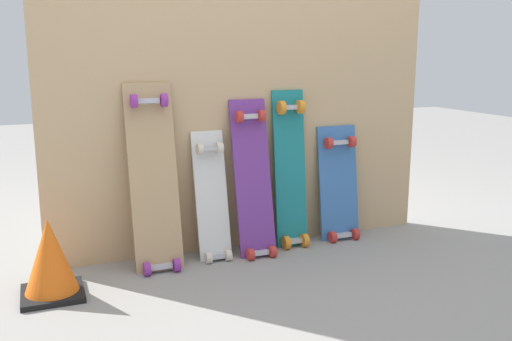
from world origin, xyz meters
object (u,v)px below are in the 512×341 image
skateboard_white (212,202)px  skateboard_natural (154,184)px  skateboard_blue (339,189)px  skateboard_purple (254,185)px  skateboard_teal (291,175)px  traffic_cone (50,259)px

skateboard_white → skateboard_natural: bearing=-176.0°
skateboard_blue → skateboard_natural: bearing=-177.3°
skateboard_purple → skateboard_white: bearing=175.5°
skateboard_white → skateboard_blue: (0.73, 0.03, -0.00)m
skateboard_natural → skateboard_teal: 0.73m
skateboard_natural → skateboard_teal: (0.73, 0.05, -0.02)m
skateboard_natural → skateboard_blue: size_ratio=1.37×
skateboard_teal → skateboard_blue: skateboard_teal is taller
skateboard_purple → skateboard_teal: size_ratio=0.96×
skateboard_white → skateboard_purple: skateboard_purple is taller
skateboard_natural → skateboard_blue: skateboard_natural is taller
skateboard_teal → traffic_cone: (-1.22, -0.24, -0.21)m
skateboard_purple → traffic_cone: skateboard_purple is taller
skateboard_purple → skateboard_blue: skateboard_purple is taller
skateboard_teal → traffic_cone: size_ratio=2.59×
skateboard_purple → skateboard_natural: bearing=-179.6°
skateboard_natural → skateboard_teal: size_ratio=1.07×
skateboard_natural → skateboard_white: (0.29, 0.02, -0.12)m
skateboard_blue → traffic_cone: (-1.51, -0.24, -0.11)m
skateboard_white → skateboard_blue: skateboard_white is taller
skateboard_blue → skateboard_white: bearing=-177.7°
skateboard_purple → skateboard_teal: skateboard_teal is taller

